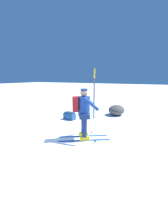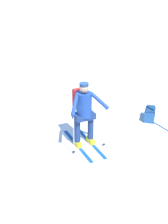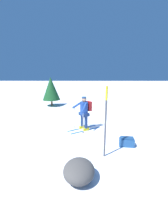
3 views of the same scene
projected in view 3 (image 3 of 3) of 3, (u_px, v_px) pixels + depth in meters
ground_plane at (97, 126)px, 7.73m from camera, size 80.00×80.00×0.00m
skier at (84, 111)px, 7.10m from camera, size 1.26×1.61×1.61m
dropped_backpack at (127, 142)px, 5.66m from camera, size 0.35×0.58×0.36m
trail_marker at (106, 118)px, 4.67m from camera, size 0.07×0.07×2.32m
rock_boulder at (79, 171)px, 3.86m from camera, size 0.96×0.82×0.53m
pine_tree at (51, 89)px, 12.04m from camera, size 1.40×1.40×2.33m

